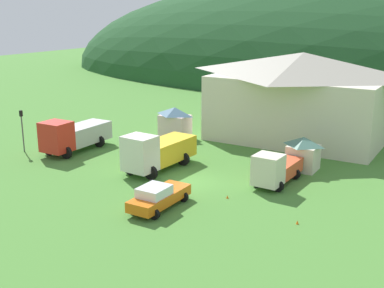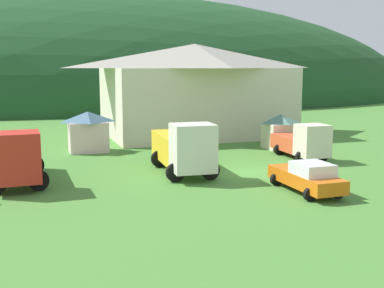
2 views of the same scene
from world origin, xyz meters
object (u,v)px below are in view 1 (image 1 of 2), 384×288
at_px(service_pickup_orange, 158,197).
at_px(traffic_cone_near_pickup, 297,224).
at_px(crane_truck_red, 73,135).
at_px(light_truck_cream, 275,169).
at_px(traffic_light_west, 22,126).
at_px(traffic_cone_mid_row, 227,198).
at_px(depot_building, 301,95).
at_px(heavy_rig_striped, 157,151).
at_px(play_shed_cream, 303,153).
at_px(play_shed_pink, 175,122).

relative_size(service_pickup_orange, traffic_cone_near_pickup, 10.04).
bearing_deg(service_pickup_orange, crane_truck_red, -115.98).
bearing_deg(crane_truck_red, light_truck_cream, 92.72).
bearing_deg(traffic_light_west, traffic_cone_mid_row, -1.72).
height_order(depot_building, service_pickup_orange, depot_building).
bearing_deg(traffic_cone_near_pickup, heavy_rig_striped, 162.88).
distance_m(play_shed_cream, traffic_cone_near_pickup, 10.98).
distance_m(heavy_rig_striped, traffic_cone_near_pickup, 14.12).
xyz_separation_m(heavy_rig_striped, light_truck_cream, (9.52, 1.75, -0.37)).
height_order(depot_building, play_shed_cream, depot_building).
xyz_separation_m(depot_building, crane_truck_red, (-16.09, -15.61, -2.86)).
bearing_deg(traffic_cone_near_pickup, light_truck_cream, 123.51).
height_order(crane_truck_red, heavy_rig_striped, heavy_rig_striped).
height_order(depot_building, traffic_cone_near_pickup, depot_building).
xyz_separation_m(play_shed_cream, traffic_cone_mid_row, (-2.36, -8.82, -1.43)).
bearing_deg(play_shed_cream, light_truck_cream, -97.84).
relative_size(play_shed_cream, traffic_light_west, 0.72).
xyz_separation_m(depot_building, traffic_light_west, (-19.97, -18.06, -2.05)).
bearing_deg(depot_building, traffic_light_west, -137.88).
relative_size(depot_building, service_pickup_orange, 3.50).
distance_m(light_truck_cream, service_pickup_orange, 9.55).
height_order(heavy_rig_striped, service_pickup_orange, heavy_rig_striped).
bearing_deg(service_pickup_orange, heavy_rig_striped, -144.12).
bearing_deg(heavy_rig_striped, depot_building, 161.51).
height_order(play_shed_pink, heavy_rig_striped, heavy_rig_striped).
relative_size(depot_building, play_shed_pink, 5.61).
xyz_separation_m(play_shed_pink, crane_truck_red, (-5.15, -9.19, -0.03)).
relative_size(play_shed_cream, heavy_rig_striped, 0.38).
bearing_deg(crane_truck_red, service_pickup_orange, 63.13).
height_order(play_shed_pink, service_pickup_orange, play_shed_pink).
relative_size(play_shed_cream, service_pickup_orange, 0.55).
bearing_deg(traffic_cone_mid_row, crane_truck_red, 170.01).
bearing_deg(play_shed_cream, crane_truck_red, -163.90).
distance_m(traffic_cone_near_pickup, traffic_cone_mid_row, 5.84).
bearing_deg(service_pickup_orange, traffic_light_west, -104.07).
distance_m(heavy_rig_striped, traffic_cone_mid_row, 8.35).
height_order(play_shed_cream, play_shed_pink, play_shed_pink).
bearing_deg(crane_truck_red, play_shed_cream, 105.19).
relative_size(depot_building, traffic_light_west, 4.53).
bearing_deg(light_truck_cream, service_pickup_orange, -28.45).
height_order(heavy_rig_striped, traffic_cone_near_pickup, heavy_rig_striped).
bearing_deg(traffic_cone_near_pickup, traffic_light_west, 175.31).
bearing_deg(light_truck_cream, play_shed_cream, 174.04).
bearing_deg(play_shed_pink, traffic_cone_near_pickup, -37.62).
height_order(depot_building, heavy_rig_striped, depot_building).
distance_m(light_truck_cream, traffic_cone_near_pickup, 7.16).
bearing_deg(traffic_light_west, crane_truck_red, 32.20).
relative_size(crane_truck_red, light_truck_cream, 1.32).
xyz_separation_m(light_truck_cream, traffic_light_west, (-23.11, -3.66, 1.15)).
xyz_separation_m(crane_truck_red, traffic_cone_near_pickup, (23.13, -4.66, -1.59)).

